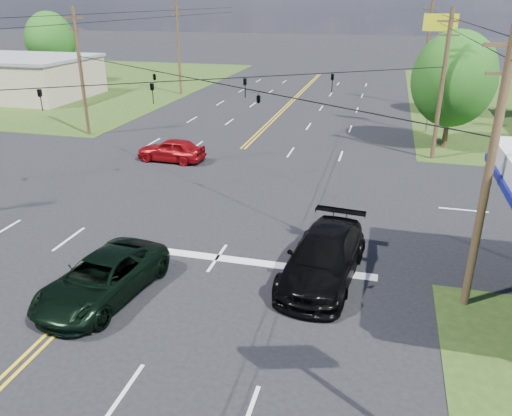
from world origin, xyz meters
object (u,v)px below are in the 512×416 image
(pole_left_far, at_px, (178,47))
(pole_right_far, at_px, (426,52))
(pole_se, at_px, (489,171))
(tree_far_l, at_px, (50,40))
(pickup_dkgreen, at_px, (102,278))
(tree_right_b, at_px, (468,69))
(suv_black, at_px, (324,257))
(retail_nw, at_px, (14,78))
(tree_right_a, at_px, (454,79))
(pole_nw, at_px, (81,71))
(pole_ne, at_px, (442,85))

(pole_left_far, height_order, pole_right_far, same)
(pole_se, distance_m, tree_far_l, 60.88)
(pole_left_far, xyz_separation_m, pickup_dkgreen, (13.50, -39.80, -4.39))
(tree_right_b, height_order, suv_black, tree_right_b)
(retail_nw, bearing_deg, pole_left_far, 19.44)
(tree_right_a, distance_m, suv_black, 21.74)
(pole_left_far, relative_size, suv_black, 1.62)
(pole_nw, xyz_separation_m, pole_left_far, (0.00, 19.00, 0.25))
(pole_left_far, bearing_deg, pickup_dkgreen, -71.26)
(pole_left_far, height_order, pickup_dkgreen, pole_left_far)
(pole_se, xyz_separation_m, suv_black, (-5.07, 0.50, -4.02))
(pole_ne, bearing_deg, pole_right_far, 90.00)
(retail_nw, relative_size, pole_nw, 1.68)
(tree_right_a, xyz_separation_m, pickup_dkgreen, (-13.50, -23.80, -4.10))
(pole_ne, distance_m, pickup_dkgreen, 24.62)
(pole_ne, distance_m, tree_right_a, 3.16)
(pole_se, xyz_separation_m, tree_right_b, (3.50, 33.00, -0.70))
(pole_ne, bearing_deg, suv_black, -106.15)
(retail_nw, relative_size, tree_right_a, 1.96)
(suv_black, bearing_deg, pole_se, 0.45)
(retail_nw, distance_m, pole_se, 53.09)
(retail_nw, distance_m, pole_ne, 45.02)
(pickup_dkgreen, bearing_deg, pole_right_far, 80.11)
(pole_right_far, height_order, tree_far_l, pole_right_far)
(suv_black, bearing_deg, pickup_dkgreen, -149.98)
(pole_ne, bearing_deg, tree_right_a, 71.57)
(pole_left_far, relative_size, tree_right_a, 1.22)
(suv_black, bearing_deg, tree_far_l, 140.68)
(pickup_dkgreen, bearing_deg, tree_right_b, 73.47)
(pole_right_far, distance_m, suv_black, 37.10)
(tree_far_l, bearing_deg, pole_left_far, -11.89)
(pole_nw, height_order, tree_far_l, pole_nw)
(tree_right_a, relative_size, tree_right_b, 1.15)
(pole_ne, relative_size, suv_black, 1.54)
(pole_nw, bearing_deg, pole_left_far, 90.00)
(tree_right_a, distance_m, tree_right_b, 12.27)
(pole_left_far, distance_m, tree_right_b, 29.79)
(retail_nw, bearing_deg, tree_right_b, 2.46)
(pole_left_far, distance_m, tree_right_a, 31.39)
(pole_left_far, bearing_deg, suv_black, -60.17)
(pickup_dkgreen, bearing_deg, pole_se, 20.17)
(pole_se, height_order, tree_right_a, pole_se)
(pole_right_far, bearing_deg, suv_black, -97.90)
(tree_right_b, bearing_deg, pole_ne, -103.13)
(pole_nw, bearing_deg, pole_se, -34.70)
(pole_right_far, height_order, tree_right_b, pole_right_far)
(pole_se, xyz_separation_m, tree_far_l, (-45.00, 41.00, 0.28))
(tree_right_a, xyz_separation_m, suv_black, (-6.07, -20.50, -3.97))
(pole_se, bearing_deg, pole_nw, 145.30)
(tree_far_l, bearing_deg, suv_black, -45.40)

